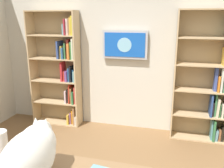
# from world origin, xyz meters

# --- Properties ---
(wall_back) EXTENTS (4.52, 0.06, 2.70)m
(wall_back) POSITION_xyz_m (0.00, -2.23, 1.35)
(wall_back) COLOR beige
(wall_back) RESTS_ON ground
(bookshelf_left) EXTENTS (0.83, 0.28, 1.98)m
(bookshelf_left) POSITION_xyz_m (-1.30, -2.06, 0.95)
(bookshelf_left) COLOR tan
(bookshelf_left) RESTS_ON ground
(bookshelf_right) EXTENTS (0.87, 0.28, 1.97)m
(bookshelf_right) POSITION_xyz_m (1.10, -2.06, 0.99)
(bookshelf_right) COLOR tan
(bookshelf_right) RESTS_ON ground
(wall_mounted_tv) EXTENTS (0.73, 0.07, 0.45)m
(wall_mounted_tv) POSITION_xyz_m (0.00, -2.15, 1.44)
(wall_mounted_tv) COLOR #B7B7BC
(cat) EXTENTS (0.31, 0.64, 0.40)m
(cat) POSITION_xyz_m (0.11, 0.43, 0.97)
(cat) COLOR white
(cat) RESTS_ON desk
(paper_towel_roll) EXTENTS (0.11, 0.11, 0.24)m
(paper_towel_roll) POSITION_xyz_m (0.48, 0.27, 0.89)
(paper_towel_roll) COLOR white
(paper_towel_roll) RESTS_ON desk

